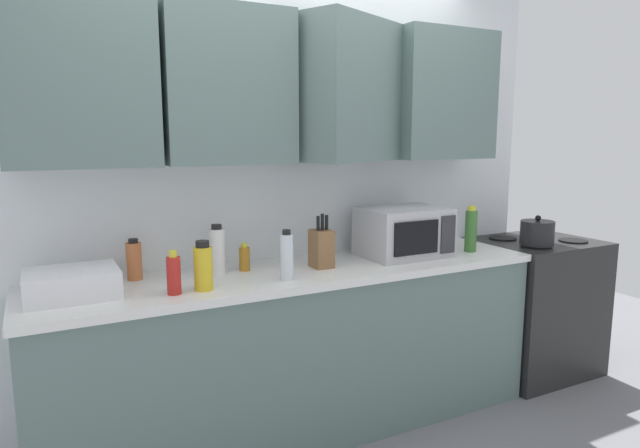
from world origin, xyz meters
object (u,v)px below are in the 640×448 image
(bottle_green_oil, at_px, (471,230))
(bottle_yellow_mustard, at_px, (203,267))
(kettle, at_px, (537,233))
(microwave, at_px, (404,232))
(stove_range, at_px, (533,306))
(bottle_red_sauce, at_px, (174,275))
(bottle_white_jar, at_px, (217,251))
(bottle_clear_tall, at_px, (287,256))
(knife_block, at_px, (321,248))
(dish_rack, at_px, (72,283))
(bottle_spice_jar, at_px, (134,260))
(bottle_amber_vinegar, at_px, (244,258))

(bottle_green_oil, distance_m, bottle_yellow_mustard, 1.65)
(kettle, xyz_separation_m, microwave, (-0.90, 0.17, 0.05))
(stove_range, relative_size, bottle_red_sauce, 4.66)
(bottle_white_jar, xyz_separation_m, bottle_clear_tall, (0.26, -0.26, -0.00))
(bottle_yellow_mustard, distance_m, bottle_clear_tall, 0.41)
(knife_block, height_order, bottle_white_jar, knife_block)
(bottle_yellow_mustard, bearing_deg, dish_rack, 163.74)
(dish_rack, xyz_separation_m, bottle_yellow_mustard, (0.53, -0.16, 0.05))
(bottle_white_jar, height_order, bottle_red_sauce, bottle_white_jar)
(bottle_red_sauce, bearing_deg, bottle_spice_jar, 108.29)
(knife_block, distance_m, bottle_spice_jar, 0.94)
(bottle_clear_tall, bearing_deg, stove_range, 4.49)
(stove_range, xyz_separation_m, dish_rack, (-2.83, 0.02, 0.51))
(bottle_white_jar, height_order, bottle_clear_tall, bottle_white_jar)
(bottle_white_jar, bearing_deg, knife_block, -11.31)
(bottle_amber_vinegar, bearing_deg, microwave, -5.45)
(microwave, height_order, bottle_yellow_mustard, microwave)
(stove_range, height_order, bottle_white_jar, bottle_white_jar)
(bottle_spice_jar, bearing_deg, bottle_green_oil, -7.60)
(kettle, bearing_deg, bottle_white_jar, 172.83)
(kettle, distance_m, bottle_green_oil, 0.48)
(stove_range, bearing_deg, bottle_spice_jar, 175.57)
(microwave, distance_m, bottle_amber_vinegar, 0.94)
(knife_block, distance_m, bottle_red_sauce, 0.82)
(bottle_red_sauce, bearing_deg, bottle_clear_tall, -0.66)
(bottle_spice_jar, bearing_deg, stove_range, -4.43)
(dish_rack, distance_m, bottle_amber_vinegar, 0.83)
(bottle_spice_jar, distance_m, bottle_green_oil, 1.91)
(dish_rack, bearing_deg, bottle_green_oil, -2.00)
(dish_rack, bearing_deg, kettle, -3.45)
(stove_range, distance_m, bottle_amber_vinegar, 2.07)
(kettle, xyz_separation_m, bottle_clear_tall, (-1.72, -0.01, 0.03))
(stove_range, xyz_separation_m, microwave, (-1.07, 0.03, 0.59))
(stove_range, bearing_deg, bottle_green_oil, -174.96)
(bottle_white_jar, relative_size, bottle_green_oil, 0.93)
(bottle_red_sauce, bearing_deg, bottle_white_jar, 42.42)
(dish_rack, distance_m, bottle_clear_tall, 0.96)
(stove_range, distance_m, dish_rack, 2.87)
(bottle_yellow_mustard, xyz_separation_m, bottle_amber_vinegar, (0.29, 0.26, -0.04))
(microwave, relative_size, bottle_red_sauce, 2.45)
(bottle_green_oil, relative_size, bottle_clear_tall, 1.12)
(bottle_white_jar, xyz_separation_m, bottle_yellow_mustard, (-0.14, -0.24, -0.01))
(dish_rack, distance_m, bottle_white_jar, 0.68)
(knife_block, distance_m, bottle_yellow_mustard, 0.69)
(bottle_red_sauce, bearing_deg, bottle_yellow_mustard, 2.48)
(kettle, xyz_separation_m, bottle_amber_vinegar, (-1.83, 0.26, -0.02))
(bottle_yellow_mustard, height_order, bottle_clear_tall, bottle_clear_tall)
(stove_range, height_order, bottle_clear_tall, bottle_clear_tall)
(kettle, height_order, dish_rack, kettle)
(bottle_red_sauce, height_order, bottle_spice_jar, bottle_spice_jar)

